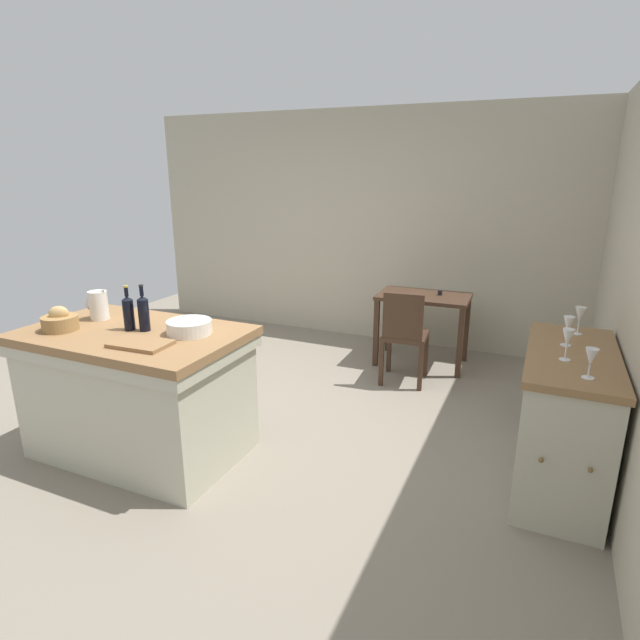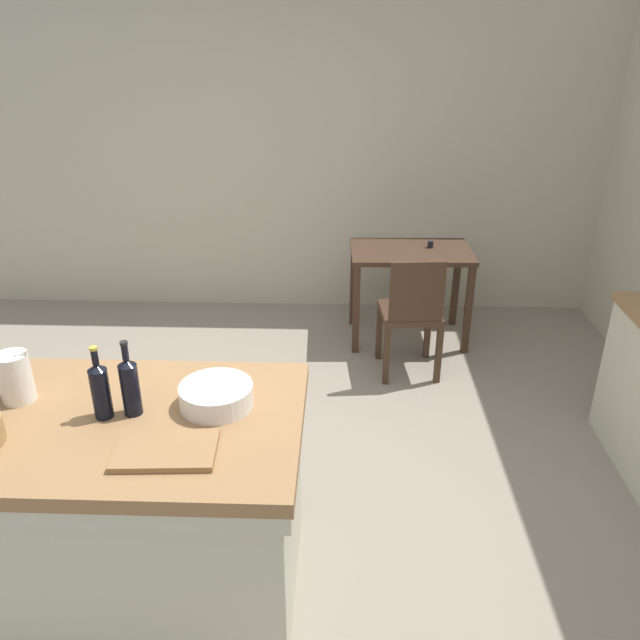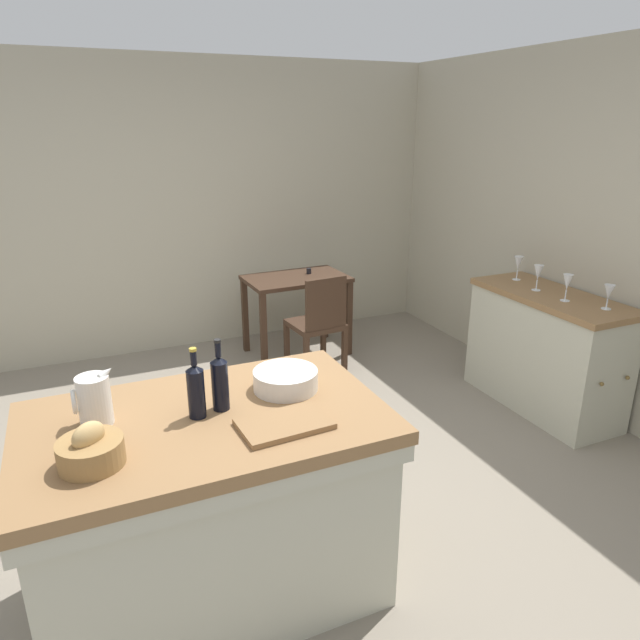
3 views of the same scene
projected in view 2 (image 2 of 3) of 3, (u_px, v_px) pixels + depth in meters
name	position (u px, v px, depth m)	size (l,w,h in m)	color
ground_plane	(255.00, 498.00, 3.39)	(6.76, 6.76, 0.00)	gray
wall_back	(289.00, 155.00, 5.17)	(5.32, 0.12, 2.60)	#B2AA93
island_table	(125.00, 502.00, 2.66)	(1.49, 0.92, 0.91)	olive
writing_desk	(410.00, 265.00, 4.83)	(0.92, 0.59, 0.78)	#3D281C
wooden_chair	(412.00, 312.00, 4.36)	(0.43, 0.43, 0.90)	#3D281C
pitcher	(15.00, 377.00, 2.55)	(0.17, 0.13, 0.25)	silver
wash_bowl	(216.00, 396.00, 2.54)	(0.29, 0.29, 0.09)	silver
cutting_board	(166.00, 450.00, 2.27)	(0.36, 0.23, 0.02)	olive
wine_bottle_dark	(130.00, 385.00, 2.45)	(0.07, 0.07, 0.32)	black
wine_bottle_amber	(100.00, 389.00, 2.43)	(0.07, 0.07, 0.31)	black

